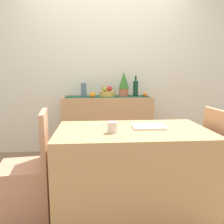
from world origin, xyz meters
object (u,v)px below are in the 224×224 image
Objects in this scene: ceramic_vase at (84,90)px; dining_table at (132,170)px; potted_plant at (124,83)px; open_book at (148,127)px; wine_bottle at (136,88)px; fruit_bowl at (107,94)px; coffee_cup at (112,127)px; sideboard_console at (107,126)px; chair_near_window at (27,185)px.

dining_table is (0.47, -1.44, -0.60)m from ceramic_vase.
potted_plant reaches higher than dining_table.
open_book is at bearing -88.43° from potted_plant.
open_book is (-0.14, -1.39, -0.25)m from wine_bottle.
ceramic_vase is (-0.33, 0.00, 0.06)m from fruit_bowl.
open_book is (0.04, -1.39, -0.32)m from potted_plant.
fruit_bowl is 0.42m from wine_bottle.
coffee_cup is at bearing -91.85° from fruit_bowl.
fruit_bowl is 1.43m from open_book.
potted_plant is 4.10× the size of coffee_cup.
sideboard_console is 0.63m from ceramic_vase.
chair_near_window reaches higher than coffee_cup.
sideboard_console reaches higher than open_book.
wine_bottle is 0.19m from potted_plant.
fruit_bowl is at bearing 103.42° from open_book.
fruit_bowl is 0.75× the size of wine_bottle.
coffee_cup is at bearing -100.67° from potted_plant.
open_book is at bearing -95.56° from wine_bottle.
dining_table is at bearing -84.76° from sideboard_console.
coffee_cup is (-0.46, -1.54, -0.21)m from wine_bottle.
coffee_cup is at bearing -151.21° from dining_table.
fruit_bowl is at bearing 0.00° from sideboard_console.
ceramic_vase is at bearing -180.00° from potted_plant.
potted_plant is 1.43m from open_book.
fruit_bowl is 1.13× the size of ceramic_vase.
wine_bottle reaches higher than dining_table.
chair_near_window is (-1.05, -0.05, -0.48)m from open_book.
coffee_cup is (-0.05, -1.54, 0.35)m from sideboard_console.
potted_plant is (-0.17, 0.00, 0.07)m from wine_bottle.
wine_bottle is (0.42, 0.00, 0.56)m from sideboard_console.
coffee_cup is 0.10× the size of chair_near_window.
coffee_cup is at bearing -106.76° from wine_bottle.
sideboard_console is 0.48m from fruit_bowl.
chair_near_window is at bearing -118.25° from fruit_bowl.
sideboard_console is 1.46m from open_book.
ceramic_vase is 2.26× the size of coffee_cup.
coffee_cup is at bearing -91.80° from sideboard_console.
wine_bottle reaches higher than ceramic_vase.
wine_bottle reaches higher than fruit_bowl.
sideboard_console is at bearing 61.79° from chair_near_window.
open_book is at bearing 24.13° from coffee_cup.
wine_bottle is 1.42m from open_book.
wine_bottle is (0.41, 0.00, 0.08)m from fruit_bowl.
wine_bottle is at bearing 73.24° from coffee_cup.
open_book is 1.16m from chair_near_window.
wine_bottle is at bearing -0.00° from potted_plant.
wine_bottle is 1.07× the size of open_book.
wine_bottle reaches higher than chair_near_window.
potted_plant is (0.24, 0.00, 0.63)m from sideboard_console.
ceramic_vase is 1.63m from dining_table.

